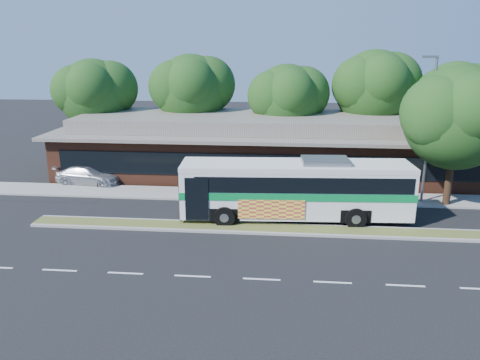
{
  "coord_description": "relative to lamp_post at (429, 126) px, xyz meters",
  "views": [
    {
      "loc": [
        0.73,
        -23.05,
        9.64
      ],
      "look_at": [
        -1.7,
        3.3,
        2.0
      ],
      "focal_mm": 35.0,
      "sensor_mm": 36.0,
      "label": 1
    }
  ],
  "objects": [
    {
      "name": "tree_bg_e",
      "position": [
        4.85,
        9.14,
        0.84
      ],
      "size": [
        6.47,
        5.8,
        8.5
      ],
      "color": "black",
      "rests_on": "ground"
    },
    {
      "name": "parking_lot",
      "position": [
        -27.56,
        4.0,
        -4.9
      ],
      "size": [
        14.0,
        12.0,
        0.01
      ],
      "primitive_type": "cube",
      "color": "black",
      "rests_on": "ground"
    },
    {
      "name": "median_strip",
      "position": [
        -9.56,
        -5.4,
        -4.83
      ],
      "size": [
        26.0,
        1.1,
        0.15
      ],
      "primitive_type": "cube",
      "color": "#515926",
      "rests_on": "ground"
    },
    {
      "name": "transit_bus",
      "position": [
        -7.97,
        -3.6,
        -2.89
      ],
      "size": [
        13.02,
        3.56,
        3.62
      ],
      "rotation": [
        0.0,
        0.0,
        0.06
      ],
      "color": "white",
      "rests_on": "ground"
    },
    {
      "name": "lamp_post",
      "position": [
        0.0,
        0.0,
        0.0
      ],
      "size": [
        0.93,
        0.18,
        9.07
      ],
      "color": "slate",
      "rests_on": "ground"
    },
    {
      "name": "sedan",
      "position": [
        -22.61,
        2.09,
        -4.22
      ],
      "size": [
        4.91,
        2.46,
        1.37
      ],
      "primitive_type": "imported",
      "rotation": [
        0.0,
        0.0,
        1.45
      ],
      "color": "silver",
      "rests_on": "ground"
    },
    {
      "name": "sidewalk_tree",
      "position": [
        1.88,
        -0.23,
        0.74
      ],
      "size": [
        6.88,
        6.17,
        8.58
      ],
      "color": "black",
      "rests_on": "ground"
    },
    {
      "name": "tree_bg_d",
      "position": [
        -1.12,
        10.15,
        1.52
      ],
      "size": [
        6.91,
        6.2,
        9.37
      ],
      "color": "black",
      "rests_on": "ground"
    },
    {
      "name": "ground",
      "position": [
        -9.56,
        -6.0,
        -4.9
      ],
      "size": [
        120.0,
        120.0,
        0.0
      ],
      "primitive_type": "plane",
      "color": "black",
      "rests_on": "ground"
    },
    {
      "name": "tree_bg_a",
      "position": [
        -24.15,
        9.14,
        0.97
      ],
      "size": [
        6.47,
        5.8,
        8.63
      ],
      "color": "black",
      "rests_on": "ground"
    },
    {
      "name": "tree_bg_c",
      "position": [
        -8.16,
        9.13,
        0.69
      ],
      "size": [
        6.24,
        5.6,
        8.26
      ],
      "color": "black",
      "rests_on": "ground"
    },
    {
      "name": "sidewalk",
      "position": [
        -9.56,
        0.4,
        -4.84
      ],
      "size": [
        44.0,
        2.6,
        0.12
      ],
      "primitive_type": "cube",
      "color": "gray",
      "rests_on": "ground"
    },
    {
      "name": "plaza_building",
      "position": [
        -9.56,
        6.99,
        -2.77
      ],
      "size": [
        33.2,
        11.2,
        4.45
      ],
      "color": "#592C1C",
      "rests_on": "ground"
    },
    {
      "name": "tree_bg_b",
      "position": [
        -16.13,
        10.14,
        1.24
      ],
      "size": [
        6.69,
        6.0,
        9.0
      ],
      "color": "black",
      "rests_on": "ground"
    }
  ]
}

